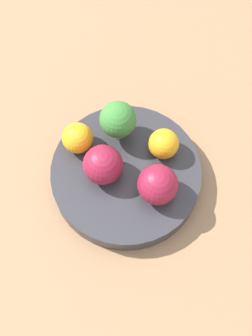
{
  "coord_description": "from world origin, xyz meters",
  "views": [
    {
      "loc": [
        -0.2,
        0.18,
        0.67
      ],
      "look_at": [
        0.0,
        0.0,
        0.06
      ],
      "focal_mm": 50.0,
      "sensor_mm": 36.0,
      "label": 1
    }
  ],
  "objects_px": {
    "bowl": "(126,175)",
    "orange_back": "(78,138)",
    "broccoli": "(118,120)",
    "apple_red": "(103,165)",
    "orange_front": "(164,144)",
    "apple_green": "(158,185)"
  },
  "relations": [
    {
      "from": "apple_green",
      "to": "orange_front",
      "type": "bearing_deg",
      "value": -51.54
    },
    {
      "from": "bowl",
      "to": "orange_front",
      "type": "bearing_deg",
      "value": -101.12
    },
    {
      "from": "broccoli",
      "to": "orange_front",
      "type": "bearing_deg",
      "value": -155.65
    },
    {
      "from": "apple_red",
      "to": "orange_front",
      "type": "height_order",
      "value": "apple_red"
    },
    {
      "from": "orange_front",
      "to": "apple_green",
      "type": "bearing_deg",
      "value": 128.46
    },
    {
      "from": "bowl",
      "to": "orange_back",
      "type": "distance_m",
      "value": 0.09
    },
    {
      "from": "broccoli",
      "to": "orange_back",
      "type": "distance_m",
      "value": 0.06
    },
    {
      "from": "apple_red",
      "to": "bowl",
      "type": "bearing_deg",
      "value": -126.6
    },
    {
      "from": "broccoli",
      "to": "orange_back",
      "type": "xyz_separation_m",
      "value": [
        0.02,
        0.06,
        -0.02
      ]
    },
    {
      "from": "orange_front",
      "to": "orange_back",
      "type": "relative_size",
      "value": 0.98
    },
    {
      "from": "broccoli",
      "to": "apple_green",
      "type": "relative_size",
      "value": 1.21
    },
    {
      "from": "apple_red",
      "to": "orange_back",
      "type": "xyz_separation_m",
      "value": [
        0.06,
        -0.0,
        -0.01
      ]
    },
    {
      "from": "bowl",
      "to": "orange_front",
      "type": "height_order",
      "value": "orange_front"
    },
    {
      "from": "orange_front",
      "to": "orange_back",
      "type": "distance_m",
      "value": 0.12
    },
    {
      "from": "bowl",
      "to": "apple_red",
      "type": "height_order",
      "value": "apple_red"
    },
    {
      "from": "bowl",
      "to": "broccoli",
      "type": "bearing_deg",
      "value": -31.53
    },
    {
      "from": "broccoli",
      "to": "apple_green",
      "type": "xyz_separation_m",
      "value": [
        -0.11,
        0.02,
        -0.01
      ]
    },
    {
      "from": "bowl",
      "to": "apple_green",
      "type": "height_order",
      "value": "apple_green"
    },
    {
      "from": "apple_green",
      "to": "orange_back",
      "type": "distance_m",
      "value": 0.14
    },
    {
      "from": "broccoli",
      "to": "apple_green",
      "type": "distance_m",
      "value": 0.11
    },
    {
      "from": "apple_green",
      "to": "apple_red",
      "type": "bearing_deg",
      "value": 26.15
    },
    {
      "from": "broccoli",
      "to": "apple_red",
      "type": "distance_m",
      "value": 0.07
    }
  ]
}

